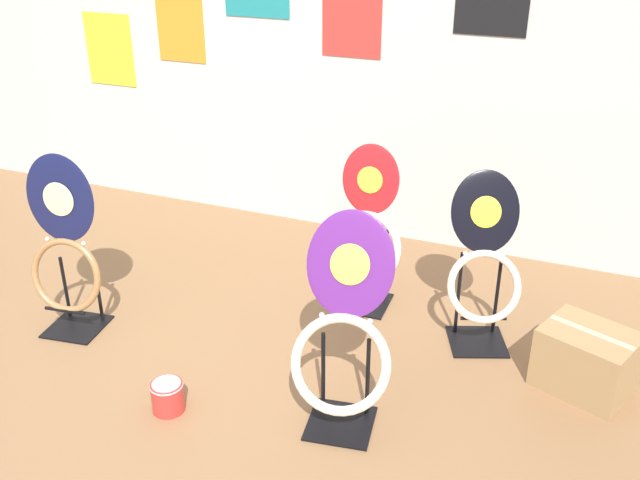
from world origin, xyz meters
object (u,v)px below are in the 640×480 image
(storage_box, at_px, (586,360))
(toilet_seat_display_navy_moon, at_px, (65,252))
(paint_can, at_px, (168,396))
(toilet_seat_display_jazz_black, at_px, (484,266))
(toilet_seat_display_purple_note, at_px, (343,340))
(toilet_seat_display_crimson_swirl, at_px, (366,234))

(storage_box, bearing_deg, toilet_seat_display_navy_moon, -169.13)
(paint_can, xyz_separation_m, storage_box, (1.69, 0.87, 0.07))
(toilet_seat_display_jazz_black, height_order, toilet_seat_display_navy_moon, toilet_seat_display_navy_moon)
(toilet_seat_display_purple_note, bearing_deg, toilet_seat_display_navy_moon, 174.18)
(toilet_seat_display_navy_moon, height_order, toilet_seat_display_crimson_swirl, toilet_seat_display_navy_moon)
(toilet_seat_display_crimson_swirl, relative_size, paint_can, 6.08)
(toilet_seat_display_purple_note, bearing_deg, toilet_seat_display_crimson_swirl, 103.66)
(toilet_seat_display_purple_note, relative_size, toilet_seat_display_crimson_swirl, 1.01)
(toilet_seat_display_crimson_swirl, bearing_deg, paint_can, -112.63)
(toilet_seat_display_navy_moon, relative_size, paint_can, 6.38)
(toilet_seat_display_jazz_black, relative_size, storage_box, 1.80)
(toilet_seat_display_jazz_black, relative_size, toilet_seat_display_purple_note, 0.95)
(toilet_seat_display_jazz_black, distance_m, toilet_seat_display_crimson_swirl, 0.66)
(toilet_seat_display_crimson_swirl, relative_size, storage_box, 1.87)
(toilet_seat_display_navy_moon, distance_m, storage_box, 2.57)
(toilet_seat_display_navy_moon, bearing_deg, storage_box, 10.87)
(toilet_seat_display_jazz_black, xyz_separation_m, toilet_seat_display_purple_note, (-0.42, -0.84, -0.01))
(toilet_seat_display_navy_moon, bearing_deg, toilet_seat_display_jazz_black, 19.19)
(toilet_seat_display_jazz_black, height_order, toilet_seat_display_crimson_swirl, toilet_seat_display_crimson_swirl)
(toilet_seat_display_navy_moon, relative_size, toilet_seat_display_crimson_swirl, 1.05)
(toilet_seat_display_purple_note, xyz_separation_m, toilet_seat_display_crimson_swirl, (-0.24, 0.97, 0.01))
(toilet_seat_display_crimson_swirl, distance_m, paint_can, 1.35)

